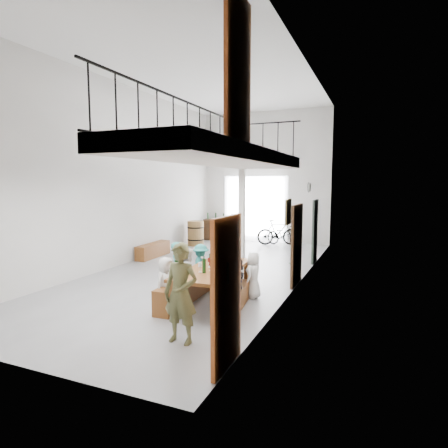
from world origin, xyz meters
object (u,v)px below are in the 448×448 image
at_px(tasting_table, 213,272).
at_px(bicycle_near, 284,235).
at_px(bench_inner, 186,290).
at_px(host_standing, 181,293).
at_px(serving_counter, 224,230).
at_px(side_bench, 153,250).
at_px(oak_barrel, 196,233).

bearing_deg(tasting_table, bicycle_near, 90.34).
xyz_separation_m(bench_inner, host_standing, (0.92, -1.86, 0.55)).
xyz_separation_m(tasting_table, host_standing, (0.27, -1.84, 0.09)).
xyz_separation_m(serving_counter, bicycle_near, (2.83, -0.45, -0.03)).
bearing_deg(side_bench, serving_counter, 80.44).
relative_size(serving_counter, host_standing, 1.09).
bearing_deg(serving_counter, tasting_table, -78.08).
bearing_deg(serving_counter, host_standing, -80.31).
height_order(serving_counter, host_standing, host_standing).
bearing_deg(side_bench, bicycle_near, 48.22).
height_order(bench_inner, host_standing, host_standing).
relative_size(side_bench, serving_counter, 0.97).
height_order(tasting_table, bench_inner, tasting_table).
distance_m(side_bench, host_standing, 7.06).
relative_size(bench_inner, serving_counter, 1.27).
xyz_separation_m(side_bench, host_standing, (4.22, -5.63, 0.56)).
relative_size(tasting_table, bench_inner, 1.09).
bearing_deg(host_standing, bench_inner, 117.60).
xyz_separation_m(tasting_table, side_bench, (-3.95, 3.79, -0.47)).
bearing_deg(bench_inner, tasting_table, -3.65).
relative_size(host_standing, bicycle_near, 0.99).
xyz_separation_m(oak_barrel, serving_counter, (0.49, 1.76, -0.03)).
xyz_separation_m(side_bench, oak_barrel, (0.26, 2.69, 0.26)).
distance_m(bench_inner, host_standing, 2.14).
bearing_deg(bench_inner, host_standing, -65.98).
bearing_deg(host_standing, tasting_table, 99.64).
distance_m(oak_barrel, bicycle_near, 3.57).
xyz_separation_m(bench_inner, serving_counter, (-2.55, 8.22, 0.20)).
bearing_deg(serving_counter, side_bench, -108.88).
bearing_deg(bicycle_near, oak_barrel, 130.26).
distance_m(tasting_table, bench_inner, 0.79).
bearing_deg(tasting_table, side_bench, 133.81).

